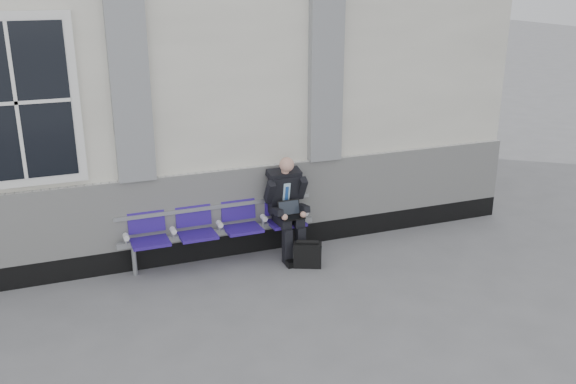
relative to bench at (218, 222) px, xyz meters
name	(u,v)px	position (x,y,z in m)	size (l,w,h in m)	color
ground	(7,353)	(-2.56, -1.32, -0.55)	(70.00, 70.00, 0.00)	slate
bench	(218,222)	(0.00, 0.00, 0.00)	(2.60, 0.47, 0.91)	#9EA0A3
businessman	(287,203)	(0.90, -0.13, 0.19)	(0.53, 0.72, 1.36)	black
briefcase	(307,254)	(1.02, -0.58, -0.38)	(0.39, 0.29, 0.37)	black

